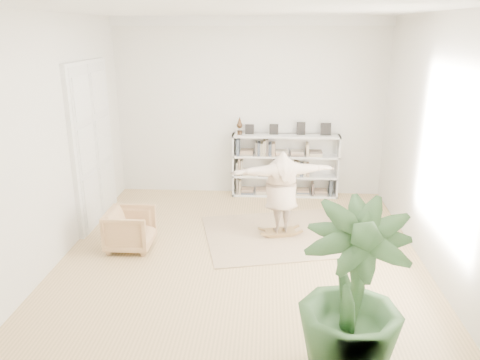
# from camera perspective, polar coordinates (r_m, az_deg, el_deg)

# --- Properties ---
(floor) EXTENTS (6.00, 6.00, 0.00)m
(floor) POSITION_cam_1_polar(r_m,az_deg,el_deg) (7.39, 0.17, -9.13)
(floor) COLOR tan
(floor) RESTS_ON ground
(room_shell) EXTENTS (6.00, 6.00, 6.00)m
(room_shell) POSITION_cam_1_polar(r_m,az_deg,el_deg) (9.51, 1.27, 18.84)
(room_shell) COLOR silver
(room_shell) RESTS_ON floor
(doors) EXTENTS (0.09, 1.78, 2.92)m
(doors) POSITION_cam_1_polar(r_m,az_deg,el_deg) (8.67, -17.47, 4.04)
(doors) COLOR white
(doors) RESTS_ON floor
(bookshelf) EXTENTS (2.20, 0.35, 1.64)m
(bookshelf) POSITION_cam_1_polar(r_m,az_deg,el_deg) (9.78, 5.48, 1.68)
(bookshelf) COLOR silver
(bookshelf) RESTS_ON floor
(armchair) EXTENTS (0.72, 0.70, 0.65)m
(armchair) POSITION_cam_1_polar(r_m,az_deg,el_deg) (7.68, -13.24, -5.86)
(armchair) COLOR tan
(armchair) RESTS_ON floor
(rug) EXTENTS (2.89, 2.52, 0.02)m
(rug) POSITION_cam_1_polar(r_m,az_deg,el_deg) (8.07, 4.91, -6.68)
(rug) COLOR tan
(rug) RESTS_ON floor
(rocker_board) EXTENTS (0.56, 0.41, 0.11)m
(rocker_board) POSITION_cam_1_polar(r_m,az_deg,el_deg) (8.04, 4.92, -6.30)
(rocker_board) COLOR brown
(rocker_board) RESTS_ON rug
(person) EXTENTS (1.78, 0.85, 1.40)m
(person) POSITION_cam_1_polar(r_m,az_deg,el_deg) (7.76, 5.07, -1.19)
(person) COLOR #C7AD95
(person) RESTS_ON rocker_board
(houseplant) EXTENTS (1.12, 1.12, 1.83)m
(houseplant) POSITION_cam_1_polar(r_m,az_deg,el_deg) (4.78, 13.45, -13.43)
(houseplant) COLOR #2A4C26
(houseplant) RESTS_ON floor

